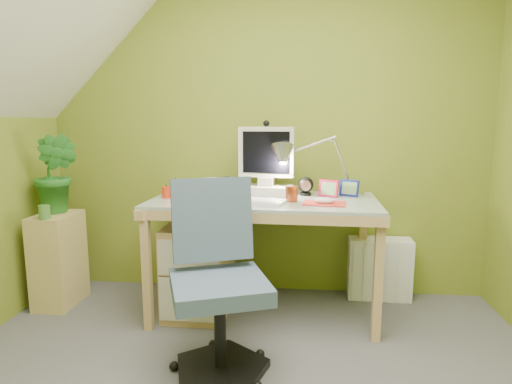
# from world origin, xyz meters

# --- Properties ---
(wall_back) EXTENTS (3.20, 0.01, 2.40)m
(wall_back) POSITION_xyz_m (0.00, 1.60, 1.20)
(wall_back) COLOR olive
(wall_back) RESTS_ON floor
(desk) EXTENTS (1.47, 0.77, 0.78)m
(desk) POSITION_xyz_m (0.03, 1.18, 0.39)
(desk) COLOR tan
(desk) RESTS_ON floor
(monitor) EXTENTS (0.44, 0.29, 0.57)m
(monitor) POSITION_xyz_m (0.03, 1.36, 1.06)
(monitor) COLOR beige
(monitor) RESTS_ON desk
(speaker_left) EXTENTS (0.10, 0.10, 0.12)m
(speaker_left) POSITION_xyz_m (-0.24, 1.34, 0.84)
(speaker_left) COLOR black
(speaker_left) RESTS_ON desk
(speaker_right) EXTENTS (0.12, 0.12, 0.13)m
(speaker_right) POSITION_xyz_m (0.30, 1.34, 0.84)
(speaker_right) COLOR black
(speaker_right) RESTS_ON desk
(keyboard) EXTENTS (0.47, 0.27, 0.02)m
(keyboard) POSITION_xyz_m (-0.05, 1.04, 0.79)
(keyboard) COLOR white
(keyboard) RESTS_ON desk
(mousepad) EXTENTS (0.27, 0.21, 0.01)m
(mousepad) POSITION_xyz_m (0.41, 1.04, 0.78)
(mousepad) COLOR red
(mousepad) RESTS_ON desk
(mouse) EXTENTS (0.13, 0.10, 0.04)m
(mouse) POSITION_xyz_m (0.41, 1.04, 0.80)
(mouse) COLOR white
(mouse) RESTS_ON mousepad
(amber_tumbler) EXTENTS (0.08, 0.08, 0.10)m
(amber_tumbler) POSITION_xyz_m (0.21, 1.10, 0.83)
(amber_tumbler) COLOR #973A16
(amber_tumbler) RESTS_ON desk
(candle_cluster) EXTENTS (0.18, 0.17, 0.11)m
(candle_cluster) POSITION_xyz_m (-0.57, 1.19, 0.83)
(candle_cluster) COLOR red
(candle_cluster) RESTS_ON desk
(photo_frame_red) EXTENTS (0.13, 0.07, 0.11)m
(photo_frame_red) POSITION_xyz_m (0.45, 1.30, 0.83)
(photo_frame_red) COLOR red
(photo_frame_red) RESTS_ON desk
(photo_frame_blue) EXTENTS (0.12, 0.07, 0.11)m
(photo_frame_blue) POSITION_xyz_m (0.59, 1.34, 0.83)
(photo_frame_blue) COLOR navy
(photo_frame_blue) RESTS_ON desk
(photo_frame_green) EXTENTS (0.12, 0.09, 0.11)m
(photo_frame_green) POSITION_xyz_m (-0.37, 1.32, 0.83)
(photo_frame_green) COLOR #BBC88A
(photo_frame_green) RESTS_ON desk
(desk_lamp) EXTENTS (0.55, 0.27, 0.58)m
(desk_lamp) POSITION_xyz_m (0.48, 1.36, 1.07)
(desk_lamp) COLOR #B0AFB4
(desk_lamp) RESTS_ON desk
(side_ledge) EXTENTS (0.24, 0.37, 0.65)m
(side_ledge) POSITION_xyz_m (-1.40, 1.16, 0.32)
(side_ledge) COLOR tan
(side_ledge) RESTS_ON floor
(potted_plant) EXTENTS (0.32, 0.26, 0.55)m
(potted_plant) POSITION_xyz_m (-1.40, 1.21, 0.92)
(potted_plant) COLOR #287326
(potted_plant) RESTS_ON side_ledge
(green_cup) EXTENTS (0.07, 0.07, 0.09)m
(green_cup) POSITION_xyz_m (-1.38, 1.01, 0.69)
(green_cup) COLOR #518738
(green_cup) RESTS_ON side_ledge
(task_chair) EXTENTS (0.68, 0.68, 0.95)m
(task_chair) POSITION_xyz_m (-0.13, 0.44, 0.48)
(task_chair) COLOR #43566F
(task_chair) RESTS_ON floor
(radiator) EXTENTS (0.45, 0.19, 0.44)m
(radiator) POSITION_xyz_m (0.85, 1.50, 0.22)
(radiator) COLOR white
(radiator) RESTS_ON floor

